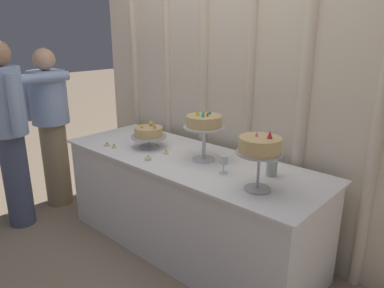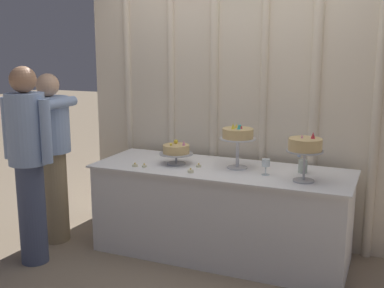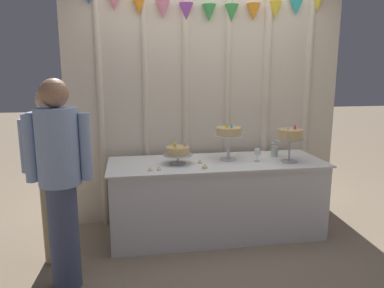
{
  "view_description": "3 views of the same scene",
  "coord_description": "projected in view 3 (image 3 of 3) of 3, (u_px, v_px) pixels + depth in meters",
  "views": [
    {
      "loc": [
        1.73,
        -1.75,
        1.66
      ],
      "look_at": [
        -0.09,
        0.25,
        0.81
      ],
      "focal_mm": 33.94,
      "sensor_mm": 36.0,
      "label": 1
    },
    {
      "loc": [
        1.28,
        -3.5,
        1.75
      ],
      "look_at": [
        -0.22,
        0.02,
        0.96
      ],
      "focal_mm": 44.93,
      "sensor_mm": 36.0,
      "label": 2
    },
    {
      "loc": [
        -0.84,
        -3.33,
        1.65
      ],
      "look_at": [
        -0.24,
        0.15,
        0.93
      ],
      "focal_mm": 34.37,
      "sensor_mm": 36.0,
      "label": 3
    }
  ],
  "objects": [
    {
      "name": "cake_display_leftmost",
      "position": [
        178.0,
        152.0,
        3.51
      ],
      "size": [
        0.29,
        0.29,
        0.21
      ],
      "color": "#B2B2B7",
      "rests_on": "cake_table"
    },
    {
      "name": "cake_display_center",
      "position": [
        229.0,
        134.0,
        3.64
      ],
      "size": [
        0.29,
        0.29,
        0.38
      ],
      "color": "silver",
      "rests_on": "cake_table"
    },
    {
      "name": "cake_display_rightmost",
      "position": [
        290.0,
        136.0,
        3.56
      ],
      "size": [
        0.27,
        0.27,
        0.37
      ],
      "color": "#B2B2B7",
      "rests_on": "cake_table"
    },
    {
      "name": "tealight_far_left",
      "position": [
        150.0,
        170.0,
        3.29
      ],
      "size": [
        0.05,
        0.05,
        0.03
      ],
      "color": "beige",
      "rests_on": "cake_table"
    },
    {
      "name": "tealight_far_right",
      "position": [
        205.0,
        167.0,
        3.37
      ],
      "size": [
        0.05,
        0.05,
        0.04
      ],
      "color": "beige",
      "rests_on": "cake_table"
    },
    {
      "name": "ground_plane",
      "position": [
        218.0,
        237.0,
        3.68
      ],
      "size": [
        24.0,
        24.0,
        0.0
      ],
      "primitive_type": "plane",
      "color": "gray"
    },
    {
      "name": "guest_girl_blue_dress",
      "position": [
        53.0,
        170.0,
        3.08
      ],
      "size": [
        0.47,
        0.55,
        1.51
      ],
      "color": "#9E8966",
      "rests_on": "ground_plane"
    },
    {
      "name": "guest_man_dark_suit",
      "position": [
        60.0,
        177.0,
        2.68
      ],
      "size": [
        0.47,
        0.31,
        1.59
      ],
      "color": "#4C5675",
      "rests_on": "ground_plane"
    },
    {
      "name": "wine_glass",
      "position": [
        257.0,
        153.0,
        3.61
      ],
      "size": [
        0.06,
        0.06,
        0.13
      ],
      "color": "silver",
      "rests_on": "cake_table"
    },
    {
      "name": "tealight_near_left",
      "position": [
        159.0,
        169.0,
        3.31
      ],
      "size": [
        0.04,
        0.04,
        0.03
      ],
      "color": "beige",
      "rests_on": "cake_table"
    },
    {
      "name": "draped_curtain",
      "position": [
        209.0,
        91.0,
        3.95
      ],
      "size": [
        2.98,
        0.15,
        2.69
      ],
      "color": "beige",
      "rests_on": "ground_plane"
    },
    {
      "name": "tealight_near_right",
      "position": [
        200.0,
        162.0,
        3.55
      ],
      "size": [
        0.04,
        0.04,
        0.03
      ],
      "color": "beige",
      "rests_on": "cake_table"
    },
    {
      "name": "cake_table",
      "position": [
        216.0,
        198.0,
        3.7
      ],
      "size": [
        2.13,
        0.76,
        0.76
      ],
      "color": "white",
      "rests_on": "ground_plane"
    },
    {
      "name": "flower_vase",
      "position": [
        275.0,
        150.0,
        3.83
      ],
      "size": [
        0.1,
        0.07,
        0.18
      ],
      "color": "#B2C1B2",
      "rests_on": "cake_table"
    }
  ]
}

